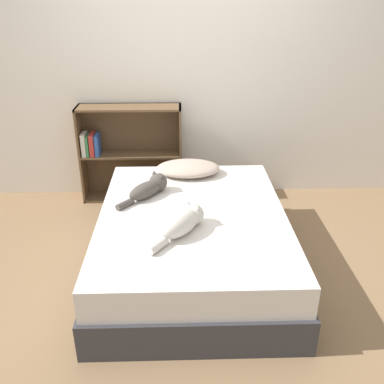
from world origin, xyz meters
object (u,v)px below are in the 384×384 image
(cat_light, at_px, (183,222))
(bookshelf, at_px, (128,151))
(cat_dark, at_px, (150,188))
(bed, at_px, (193,241))
(pillow, at_px, (188,168))

(cat_light, bearing_deg, bookshelf, 55.34)
(cat_dark, xyz_separation_m, bookshelf, (-0.27, 0.96, -0.05))
(bed, xyz_separation_m, bookshelf, (-0.60, 1.26, 0.25))
(bed, relative_size, cat_dark, 4.32)
(bed, bearing_deg, cat_dark, 137.07)
(bed, xyz_separation_m, cat_light, (-0.07, -0.26, 0.31))
(bed, distance_m, cat_light, 0.41)
(cat_dark, distance_m, bookshelf, 1.00)
(cat_light, height_order, cat_dark, cat_light)
(cat_light, bearing_deg, cat_dark, 60.49)
(bed, height_order, cat_dark, cat_dark)
(cat_dark, bearing_deg, bookshelf, 56.17)
(bed, relative_size, bookshelf, 1.86)
(cat_dark, bearing_deg, cat_light, -115.52)
(pillow, relative_size, cat_dark, 1.30)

